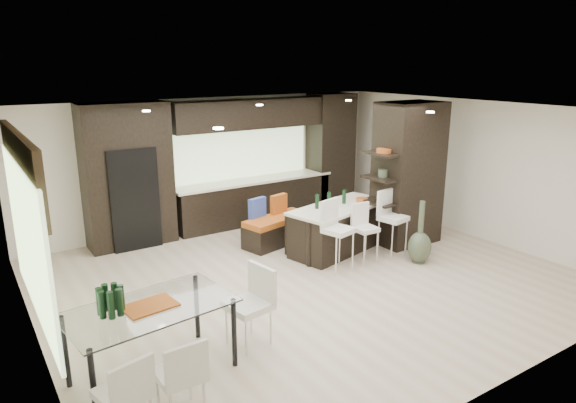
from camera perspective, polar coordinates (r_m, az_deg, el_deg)
ground at (r=8.49m, az=2.25°, el=-8.41°), size 8.00×8.00×0.00m
back_wall at (r=11.00m, az=-8.36°, el=4.35°), size 8.00×0.02×2.70m
left_wall at (r=6.65m, az=-27.00°, el=-4.50°), size 0.02×7.00×2.70m
right_wall at (r=10.81m, az=19.88°, el=3.41°), size 0.02×7.00×2.70m
ceiling at (r=7.80m, az=2.46°, el=10.06°), size 8.00×7.00×0.02m
window_left at (r=6.85m, az=-26.88°, el=-3.95°), size 0.04×3.20×1.90m
window_back at (r=11.19m, az=-5.52°, el=5.67°), size 3.40×0.04×1.20m
stone_accent at (r=6.63m, az=-27.55°, el=3.46°), size 0.08×3.00×0.80m
ceiling_spots at (r=8.01m, az=1.40°, el=10.06°), size 4.00×3.00×0.02m
back_cabinetry at (r=10.93m, az=-5.24°, el=4.38°), size 6.80×0.68×2.70m
refrigerator at (r=10.09m, az=-17.13°, el=0.50°), size 0.90×0.68×1.90m
partition_column at (r=10.01m, az=13.19°, el=3.02°), size 1.20×0.80×2.70m
kitchen_island at (r=9.56m, az=5.67°, el=-2.96°), size 2.19×1.33×0.85m
stool_left at (r=8.62m, az=5.58°, el=-4.60°), size 0.52×0.52×0.98m
stool_mid at (r=9.05m, az=8.55°, el=-4.18°), size 0.39×0.39×0.84m
stool_right at (r=9.42m, az=11.54°, el=-3.12°), size 0.50×0.50×0.97m
bench at (r=9.90m, az=-1.21°, el=-3.19°), size 1.49×0.85×0.54m
floor_vase at (r=9.18m, az=14.50°, el=-3.32°), size 0.45×0.45×1.12m
dining_table at (r=6.06m, az=-14.82°, el=-14.82°), size 1.87×1.20×0.85m
chair_near at (r=5.43m, az=-11.92°, el=-18.76°), size 0.45×0.45×0.81m
chair_far at (r=5.30m, az=-17.82°, el=-20.15°), size 0.53×0.53×0.81m
chair_end at (r=6.46m, az=-4.43°, el=-12.00°), size 0.57×0.57×0.91m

